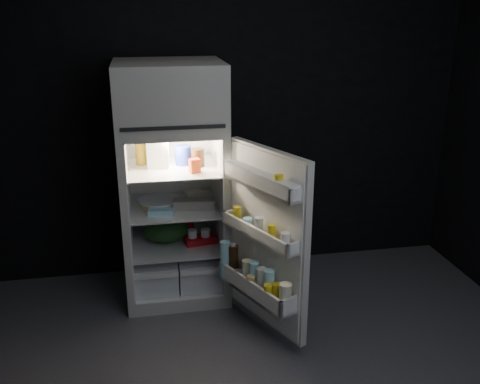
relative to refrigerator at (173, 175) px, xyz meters
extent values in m
cube|color=black|center=(0.40, 0.38, 0.39)|extent=(4.00, 0.00, 2.70)
cube|color=silver|center=(0.00, -0.02, -0.91)|extent=(0.76, 0.70, 0.10)
cube|color=silver|center=(-0.35, -0.02, -0.26)|extent=(0.05, 0.70, 1.20)
cube|color=silver|center=(0.36, -0.02, -0.26)|extent=(0.05, 0.70, 1.20)
cube|color=white|center=(0.00, 0.30, -0.26)|extent=(0.66, 0.05, 1.20)
cube|color=silver|center=(0.00, -0.02, 0.37)|extent=(0.76, 0.70, 0.06)
cube|color=silver|center=(0.00, -0.02, 0.61)|extent=(0.76, 0.70, 0.42)
cube|color=black|center=(0.00, -0.38, 0.43)|extent=(0.68, 0.01, 0.02)
cube|color=white|center=(-0.33, -0.05, -0.26)|extent=(0.01, 0.65, 1.20)
cube|color=white|center=(0.33, -0.05, -0.26)|extent=(0.01, 0.65, 1.20)
cube|color=white|center=(0.00, -0.05, 0.34)|extent=(0.66, 0.65, 0.01)
cube|color=white|center=(0.00, -0.05, -0.85)|extent=(0.66, 0.65, 0.01)
cube|color=white|center=(0.00, -0.05, 0.06)|extent=(0.65, 0.63, 0.01)
cube|color=white|center=(0.00, -0.05, -0.24)|extent=(0.65, 0.63, 0.01)
cube|color=white|center=(0.00, -0.05, -0.54)|extent=(0.65, 0.63, 0.01)
cube|color=white|center=(-0.16, -0.03, -0.74)|extent=(0.32, 0.59, 0.22)
cube|color=white|center=(0.17, -0.03, -0.74)|extent=(0.32, 0.59, 0.22)
cube|color=white|center=(-0.16, -0.35, -0.65)|extent=(0.32, 0.02, 0.03)
cube|color=white|center=(0.17, -0.35, -0.65)|extent=(0.32, 0.02, 0.03)
cube|color=#FFE5B2|center=(0.00, -0.10, 0.32)|extent=(0.14, 0.14, 0.02)
cube|color=silver|center=(0.56, -0.70, -0.26)|extent=(0.37, 0.71, 1.22)
cube|color=white|center=(0.54, -0.72, -0.26)|extent=(0.31, 0.65, 1.18)
cube|color=white|center=(0.50, -0.73, 0.11)|extent=(0.37, 0.65, 0.02)
cube|color=white|center=(0.47, -0.75, 0.15)|extent=(0.31, 0.62, 0.10)
cube|color=white|center=(0.64, -1.03, 0.15)|extent=(0.09, 0.06, 0.10)
cube|color=white|center=(0.36, -0.44, 0.15)|extent=(0.09, 0.06, 0.10)
cube|color=white|center=(0.50, -0.74, -0.22)|extent=(0.38, 0.66, 0.02)
cube|color=white|center=(0.46, -0.75, -0.19)|extent=(0.31, 0.62, 0.09)
cube|color=white|center=(0.64, -1.04, -0.19)|extent=(0.10, 0.06, 0.09)
cube|color=white|center=(0.36, -0.44, -0.19)|extent=(0.10, 0.06, 0.09)
cube|color=white|center=(0.48, -0.74, -0.63)|extent=(0.41, 0.68, 0.02)
cube|color=white|center=(0.42, -0.77, -0.57)|extent=(0.31, 0.62, 0.13)
cube|color=white|center=(0.62, -1.04, -0.57)|extent=(0.14, 0.08, 0.13)
cube|color=white|center=(0.34, -0.45, -0.57)|extent=(0.14, 0.08, 0.13)
cube|color=white|center=(0.50, -0.73, 0.21)|extent=(0.36, 0.64, 0.02)
cylinder|color=yellow|center=(0.58, -0.90, 0.18)|extent=(0.07, 0.07, 0.12)
cylinder|color=silver|center=(0.52, -0.77, 0.17)|extent=(0.08, 0.08, 0.09)
cylinder|color=white|center=(0.61, -0.97, -0.16)|extent=(0.07, 0.07, 0.11)
cylinder|color=yellow|center=(0.55, -0.85, -0.15)|extent=(0.07, 0.07, 0.12)
cylinder|color=silver|center=(0.50, -0.74, -0.15)|extent=(0.07, 0.07, 0.12)
cylinder|color=#99D8EC|center=(0.44, -0.63, -0.17)|extent=(0.08, 0.08, 0.08)
cylinder|color=yellow|center=(0.39, -0.52, -0.15)|extent=(0.07, 0.07, 0.12)
cylinder|color=beige|center=(0.60, -1.02, -0.52)|extent=(0.10, 0.10, 0.19)
cylinder|color=yellow|center=(0.57, -0.94, -0.54)|extent=(0.08, 0.08, 0.16)
cylinder|color=#99D8EC|center=(0.54, -0.87, -0.51)|extent=(0.09, 0.09, 0.22)
cylinder|color=silver|center=(0.50, -0.80, -0.52)|extent=(0.09, 0.09, 0.20)
cylinder|color=#99D8EC|center=(0.47, -0.73, -0.51)|extent=(0.09, 0.09, 0.21)
cylinder|color=beige|center=(0.44, -0.65, -0.52)|extent=(0.09, 0.09, 0.19)
cylinder|color=black|center=(0.37, -0.51, -0.50)|extent=(0.10, 0.10, 0.24)
cylinder|color=yellow|center=(0.52, -0.92, -0.54)|extent=(0.07, 0.07, 0.15)
cylinder|color=tan|center=(0.44, -0.76, -0.55)|extent=(0.08, 0.08, 0.13)
cylinder|color=silver|center=(0.38, -0.63, -0.56)|extent=(0.08, 0.08, 0.11)
cylinder|color=#99D8EC|center=(0.31, -0.49, -0.48)|extent=(0.10, 0.10, 0.26)
cylinder|color=white|center=(0.37, -0.51, -0.37)|extent=(0.05, 0.05, 0.02)
cube|color=white|center=(-0.10, -0.01, 0.19)|extent=(0.17, 0.17, 0.24)
cylinder|color=#1D30A0|center=(0.08, 0.02, 0.14)|extent=(0.16, 0.16, 0.14)
cylinder|color=black|center=(0.19, -0.05, 0.14)|extent=(0.12, 0.12, 0.13)
cylinder|color=#B2881C|center=(-0.22, 0.07, 0.18)|extent=(0.08, 0.08, 0.22)
cube|color=#D14218|center=(0.15, -0.21, 0.12)|extent=(0.09, 0.08, 0.10)
cube|color=gray|center=(0.14, -0.13, -0.19)|extent=(0.32, 0.16, 0.07)
cylinder|color=tan|center=(-0.11, -0.01, -0.21)|extent=(0.34, 0.34, 0.04)
cube|color=#99D8EC|center=(-0.11, -0.20, -0.21)|extent=(0.19, 0.11, 0.04)
cube|color=beige|center=(0.16, 0.10, -0.20)|extent=(0.16, 0.15, 0.05)
ellipsoid|color=#193815|center=(-0.07, -0.01, -0.43)|extent=(0.35, 0.29, 0.20)
cube|color=#B30F16|center=(0.18, -0.09, -0.50)|extent=(0.25, 0.17, 0.05)
cylinder|color=#B30F16|center=(0.12, 0.14, -0.48)|extent=(0.07, 0.07, 0.09)
cylinder|color=silver|center=(0.27, 0.08, -0.48)|extent=(0.08, 0.08, 0.09)
camera|label=1|loc=(-0.20, -3.81, 1.19)|focal=40.00mm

